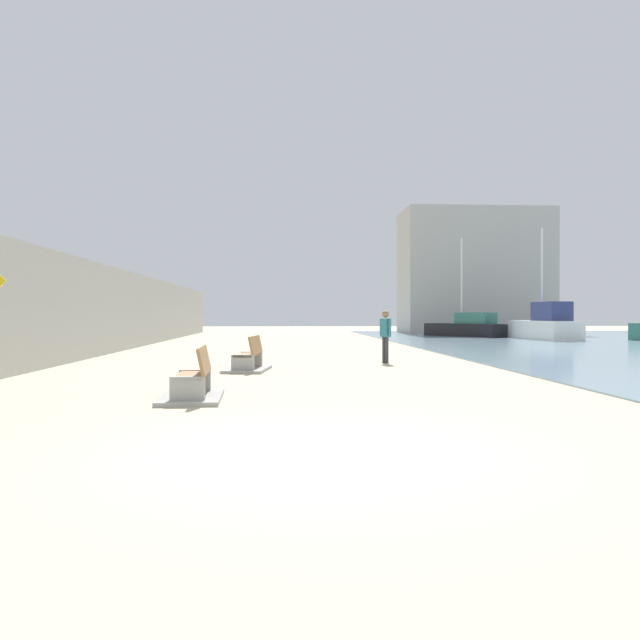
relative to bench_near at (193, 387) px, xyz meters
The scene contains 8 objects.
ground_plane 13.39m from the bench_near, 81.57° to the left, with size 120.00×120.00×0.00m, color #C6B793.
seawall 14.43m from the bench_near, 112.70° to the left, with size 0.80×64.00×3.51m, color #9E9E99.
bench_near is the anchor object (origin of this frame).
bench_far 6.12m from the bench_near, 83.18° to the left, with size 1.36×2.22×0.98m.
person_walking 10.06m from the bench_near, 60.02° to the left, with size 0.32×0.47×1.70m.
boat_outer 35.42m from the bench_near, 65.68° to the left, with size 4.71×6.49×6.90m.
boat_mid_bay 32.12m from the bench_near, 56.22° to the left, with size 2.46×6.14×6.89m.
harbor_building 45.18m from the bench_near, 66.65° to the left, with size 12.00×6.00×10.22m, color #ADAAA3.
Camera 1 is at (-0.35, -7.39, 1.58)m, focal length 36.53 mm.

